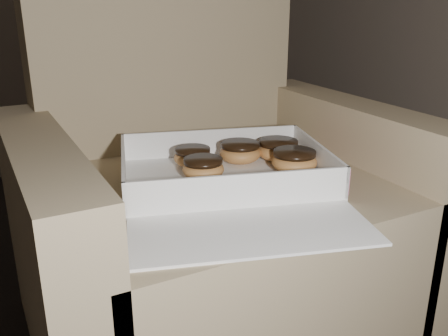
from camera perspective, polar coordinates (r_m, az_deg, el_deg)
armchair at (r=1.13m, az=-1.48°, el=-5.61°), size 0.81×0.68×0.84m
bakery_box at (r=0.99m, az=0.68°, el=-1.60°), size 0.52×0.57×0.07m
donut_a at (r=1.05m, az=8.03°, el=0.82°), size 0.10×0.10×0.05m
donut_b at (r=1.08m, az=-3.60°, el=1.33°), size 0.08×0.08×0.04m
donut_c at (r=1.01m, az=-2.39°, el=0.02°), size 0.09×0.09×0.04m
donut_d at (r=1.11m, az=1.86°, el=1.86°), size 0.09×0.09×0.05m
donut_e at (r=1.13m, az=6.22°, el=2.12°), size 0.09×0.09×0.05m
crumb_a at (r=1.02m, az=3.27°, el=-0.97°), size 0.01×0.01×0.00m
crumb_b at (r=0.96m, az=-4.66°, el=-2.38°), size 0.01×0.01×0.00m
crumb_c at (r=0.89m, az=-1.62°, el=-4.15°), size 0.01×0.01×0.00m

